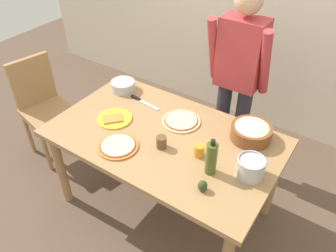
% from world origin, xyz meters
% --- Properties ---
extents(ground, '(8.00, 8.00, 0.00)m').
position_xyz_m(ground, '(0.00, 0.00, 0.00)').
color(ground, brown).
extents(dining_table, '(1.60, 0.96, 0.76)m').
position_xyz_m(dining_table, '(0.00, 0.00, 0.67)').
color(dining_table, '#A37A4C').
rests_on(dining_table, ground).
extents(person_cook, '(0.49, 0.25, 1.62)m').
position_xyz_m(person_cook, '(0.19, 0.76, 0.94)').
color(person_cook, '#2D2D38').
rests_on(person_cook, ground).
extents(chair_wooden_left, '(0.48, 0.48, 0.95)m').
position_xyz_m(chair_wooden_left, '(-1.32, -0.03, 0.54)').
color(chair_wooden_left, '#A37A4C').
rests_on(chair_wooden_left, ground).
extents(pizza_raw_on_board, '(0.28, 0.28, 0.02)m').
position_xyz_m(pizza_raw_on_board, '(0.02, 0.20, 0.77)').
color(pizza_raw_on_board, beige).
rests_on(pizza_raw_on_board, dining_table).
extents(pizza_cooked_on_tray, '(0.28, 0.28, 0.02)m').
position_xyz_m(pizza_cooked_on_tray, '(-0.19, -0.27, 0.77)').
color(pizza_cooked_on_tray, '#C67A33').
rests_on(pizza_cooked_on_tray, dining_table).
extents(plate_with_slice, '(0.26, 0.26, 0.02)m').
position_xyz_m(plate_with_slice, '(-0.41, -0.05, 0.77)').
color(plate_with_slice, gold).
rests_on(plate_with_slice, dining_table).
extents(popcorn_bowl, '(0.28, 0.28, 0.11)m').
position_xyz_m(popcorn_bowl, '(0.51, 0.31, 0.82)').
color(popcorn_bowl, brown).
rests_on(popcorn_bowl, dining_table).
extents(mixing_bowl_steel, '(0.20, 0.20, 0.08)m').
position_xyz_m(mixing_bowl_steel, '(-0.62, 0.30, 0.80)').
color(mixing_bowl_steel, '#B7B7BC').
rests_on(mixing_bowl_steel, dining_table).
extents(olive_oil_bottle, '(0.07, 0.07, 0.26)m').
position_xyz_m(olive_oil_bottle, '(0.43, -0.13, 0.87)').
color(olive_oil_bottle, '#47561E').
rests_on(olive_oil_bottle, dining_table).
extents(steel_pot, '(0.17, 0.17, 0.13)m').
position_xyz_m(steel_pot, '(0.64, -0.02, 0.83)').
color(steel_pot, '#B7B7BC').
rests_on(steel_pot, dining_table).
extents(cup_orange, '(0.07, 0.07, 0.08)m').
position_xyz_m(cup_orange, '(0.30, -0.04, 0.80)').
color(cup_orange, orange).
rests_on(cup_orange, dining_table).
extents(cup_small_brown, '(0.07, 0.07, 0.08)m').
position_xyz_m(cup_small_brown, '(0.05, -0.11, 0.80)').
color(cup_small_brown, brown).
rests_on(cup_small_brown, dining_table).
extents(chef_knife, '(0.29, 0.06, 0.02)m').
position_xyz_m(chef_knife, '(-0.39, 0.24, 0.77)').
color(chef_knife, silver).
rests_on(chef_knife, dining_table).
extents(avocado, '(0.06, 0.06, 0.07)m').
position_xyz_m(avocado, '(0.47, -0.29, 0.80)').
color(avocado, '#2D4219').
rests_on(avocado, dining_table).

